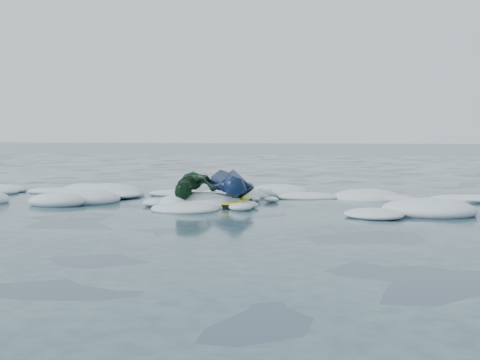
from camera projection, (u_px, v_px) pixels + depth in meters
name	position (u px, v px, depth m)	size (l,w,h in m)	color
ground	(182.00, 208.00, 8.44)	(120.00, 120.00, 0.00)	#1A2E40
foam_band	(202.00, 200.00, 9.45)	(12.00, 3.10, 0.30)	white
prone_woman_unit	(230.00, 187.00, 9.01)	(1.22, 1.92, 0.47)	black
prone_child_unit	(194.00, 188.00, 8.75)	(0.69, 1.27, 0.48)	black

